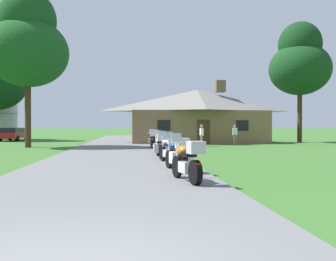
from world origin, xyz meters
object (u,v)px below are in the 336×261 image
object	(u,v)px
tree_left_near	(28,43)
parked_red_suv_far_left	(13,134)
motorcycle_orange_nearest_to_camera	(188,161)
motorcycle_silver_third_in_row	(168,149)
motorcycle_black_sixth_in_row	(155,141)
metal_silo_distant	(1,110)
motorcycle_yellow_farthest_in_row	(153,140)
motorcycle_white_fourth_in_row	(160,146)
motorcycle_blue_second_in_row	(177,155)
tree_right_of_lodge	(300,62)
motorcycle_red_fifth_in_row	(161,143)
bystander_white_shirt_near_lodge	(235,134)
bystander_white_shirt_beside_signpost	(202,134)

from	to	relation	value
tree_left_near	parked_red_suv_far_left	size ratio (longest dim) A/B	2.47
motorcycle_orange_nearest_to_camera	motorcycle_silver_third_in_row	size ratio (longest dim) A/B	1.00
motorcycle_silver_third_in_row	tree_left_near	size ratio (longest dim) A/B	0.18
motorcycle_black_sixth_in_row	metal_silo_distant	xyz separation A→B (m)	(-16.87, 23.03, 2.91)
motorcycle_silver_third_in_row	motorcycle_yellow_farthest_in_row	world-z (taller)	same
motorcycle_white_fourth_in_row	metal_silo_distant	distance (m)	33.19
motorcycle_yellow_farthest_in_row	motorcycle_black_sixth_in_row	bearing A→B (deg)	-92.18
motorcycle_blue_second_in_row	tree_right_of_lodge	distance (m)	27.71
motorcycle_blue_second_in_row	motorcycle_red_fifth_in_row	size ratio (longest dim) A/B	1.00
motorcycle_silver_third_in_row	motorcycle_red_fifth_in_row	xyz separation A→B (m)	(0.13, 5.39, -0.01)
motorcycle_white_fourth_in_row	bystander_white_shirt_near_lodge	xyz separation A→B (m)	(7.14, 12.30, 0.34)
motorcycle_silver_third_in_row	motorcycle_red_fifth_in_row	size ratio (longest dim) A/B	1.00
bystander_white_shirt_near_lodge	motorcycle_yellow_farthest_in_row	bearing A→B (deg)	-179.66
motorcycle_orange_nearest_to_camera	motorcycle_red_fifth_in_row	world-z (taller)	same
tree_right_of_lodge	tree_left_near	size ratio (longest dim) A/B	1.01
bystander_white_shirt_beside_signpost	tree_right_of_lodge	world-z (taller)	tree_right_of_lodge
bystander_white_shirt_near_lodge	tree_left_near	distance (m)	17.46
motorcycle_blue_second_in_row	motorcycle_red_fifth_in_row	distance (m)	8.30
motorcycle_orange_nearest_to_camera	bystander_white_shirt_near_lodge	bearing A→B (deg)	59.05
motorcycle_orange_nearest_to_camera	motorcycle_white_fourth_in_row	size ratio (longest dim) A/B	0.99
motorcycle_white_fourth_in_row	tree_left_near	size ratio (longest dim) A/B	0.18
motorcycle_yellow_farthest_in_row	parked_red_suv_far_left	xyz separation A→B (m)	(-13.90, 15.08, 0.17)
motorcycle_red_fifth_in_row	motorcycle_black_sixth_in_row	bearing A→B (deg)	80.28
motorcycle_silver_third_in_row	bystander_white_shirt_near_lodge	xyz separation A→B (m)	(7.02, 14.94, 0.33)
motorcycle_orange_nearest_to_camera	tree_right_of_lodge	distance (m)	29.69
parked_red_suv_far_left	bystander_white_shirt_near_lodge	bearing A→B (deg)	-25.53
motorcycle_blue_second_in_row	bystander_white_shirt_near_lodge	bearing A→B (deg)	58.07
motorcycle_blue_second_in_row	tree_left_near	bearing A→B (deg)	108.88
motorcycle_blue_second_in_row	tree_right_of_lodge	xyz separation A→B (m)	(14.68, 22.40, 7.13)
motorcycle_orange_nearest_to_camera	parked_red_suv_far_left	bearing A→B (deg)	102.16
motorcycle_orange_nearest_to_camera	tree_left_near	distance (m)	21.66
bystander_white_shirt_beside_signpost	motorcycle_red_fifth_in_row	bearing A→B (deg)	-34.23
motorcycle_white_fourth_in_row	motorcycle_blue_second_in_row	bearing A→B (deg)	-91.07
motorcycle_orange_nearest_to_camera	tree_right_of_lodge	bearing A→B (deg)	47.54
motorcycle_black_sixth_in_row	motorcycle_orange_nearest_to_camera	bearing A→B (deg)	-94.47
motorcycle_black_sixth_in_row	tree_right_of_lodge	world-z (taller)	tree_right_of_lodge
motorcycle_yellow_farthest_in_row	bystander_white_shirt_beside_signpost	distance (m)	4.64
motorcycle_yellow_farthest_in_row	motorcycle_silver_third_in_row	bearing A→B (deg)	-92.24
motorcycle_red_fifth_in_row	bystander_white_shirt_near_lodge	distance (m)	11.79
motorcycle_red_fifth_in_row	motorcycle_yellow_farthest_in_row	distance (m)	5.50
motorcycle_blue_second_in_row	motorcycle_silver_third_in_row	xyz separation A→B (m)	(-0.01, 2.90, 0.01)
motorcycle_blue_second_in_row	parked_red_suv_far_left	xyz separation A→B (m)	(-13.90, 28.87, 0.17)
motorcycle_blue_second_in_row	tree_right_of_lodge	size ratio (longest dim) A/B	0.18
motorcycle_blue_second_in_row	bystander_white_shirt_near_lodge	world-z (taller)	bystander_white_shirt_near_lodge
tree_right_of_lodge	motorcycle_black_sixth_in_row	bearing A→B (deg)	-142.27
bystander_white_shirt_near_lodge	metal_silo_distant	bearing A→B (deg)	116.17
motorcycle_orange_nearest_to_camera	parked_red_suv_far_left	xyz separation A→B (m)	(-13.88, 31.27, 0.16)
motorcycle_blue_second_in_row	motorcycle_white_fourth_in_row	bearing A→B (deg)	80.88
motorcycle_red_fifth_in_row	tree_left_near	size ratio (longest dim) A/B	0.18
motorcycle_red_fifth_in_row	metal_silo_distant	xyz separation A→B (m)	(-16.99, 25.77, 2.91)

